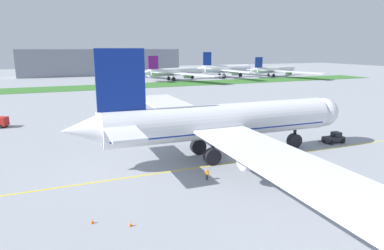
# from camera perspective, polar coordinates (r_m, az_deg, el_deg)

# --- Properties ---
(ground_plane) EXTENTS (600.00, 600.00, 0.00)m
(ground_plane) POSITION_cam_1_polar(r_m,az_deg,el_deg) (59.50, 8.06, -5.53)
(ground_plane) COLOR #9399A0
(ground_plane) RESTS_ON ground
(apron_taxi_line) EXTENTS (280.00, 0.36, 0.01)m
(apron_taxi_line) POSITION_cam_1_polar(r_m,az_deg,el_deg) (58.12, 8.91, -6.00)
(apron_taxi_line) COLOR yellow
(apron_taxi_line) RESTS_ON ground
(grass_median_strip) EXTENTS (320.00, 24.00, 0.10)m
(grass_median_strip) POSITION_cam_1_polar(r_m,az_deg,el_deg) (172.73, -12.74, 6.39)
(grass_median_strip) COLOR #38722D
(grass_median_strip) RESTS_ON ground
(airliner_foreground) EXTENTS (50.72, 78.96, 18.65)m
(airliner_foreground) POSITION_cam_1_polar(r_m,az_deg,el_deg) (57.73, 4.59, 0.51)
(airliner_foreground) COLOR white
(airliner_foreground) RESTS_ON ground
(pushback_tug) EXTENTS (6.01, 2.58, 2.15)m
(pushback_tug) POSITION_cam_1_polar(r_m,az_deg,el_deg) (73.78, 22.91, -2.02)
(pushback_tug) COLOR #26262B
(pushback_tug) RESTS_ON ground
(ground_crew_wingwalker_port) EXTENTS (0.48, 0.47, 1.63)m
(ground_crew_wingwalker_port) POSITION_cam_1_polar(r_m,az_deg,el_deg) (49.15, 2.53, -8.20)
(ground_crew_wingwalker_port) COLOR black
(ground_crew_wingwalker_port) RESTS_ON ground
(traffic_cone_near_nose) EXTENTS (0.36, 0.36, 0.58)m
(traffic_cone_near_nose) POSITION_cam_1_polar(r_m,az_deg,el_deg) (53.33, 27.67, -8.82)
(traffic_cone_near_nose) COLOR #F2590C
(traffic_cone_near_nose) RESTS_ON ground
(traffic_cone_port_wing) EXTENTS (0.36, 0.36, 0.58)m
(traffic_cone_port_wing) POSITION_cam_1_polar(r_m,az_deg,el_deg) (39.65, -16.54, -15.31)
(traffic_cone_port_wing) COLOR #F2590C
(traffic_cone_port_wing) RESTS_ON ground
(traffic_cone_starboard_wing) EXTENTS (0.36, 0.36, 0.58)m
(traffic_cone_starboard_wing) POSITION_cam_1_polar(r_m,az_deg,el_deg) (38.18, -10.36, -16.12)
(traffic_cone_starboard_wing) COLOR #F2590C
(traffic_cone_starboard_wing) RESTS_ON ground
(parked_airliner_far_centre) EXTENTS (43.52, 70.91, 14.54)m
(parked_airliner_far_centre) POSITION_cam_1_polar(r_m,az_deg,el_deg) (201.26, -3.09, 8.96)
(parked_airliner_far_centre) COLOR white
(parked_airliner_far_centre) RESTS_ON ground
(parked_airliner_far_right) EXTENTS (41.09, 63.46, 16.28)m
(parked_airliner_far_right) POSITION_cam_1_polar(r_m,az_deg,el_deg) (220.76, 5.50, 9.41)
(parked_airliner_far_right) COLOR white
(parked_airliner_far_right) RESTS_ON ground
(parked_airliner_far_outer) EXTENTS (45.45, 75.15, 13.12)m
(parked_airliner_far_outer) POSITION_cam_1_polar(r_m,az_deg,el_deg) (235.22, 13.61, 9.07)
(parked_airliner_far_outer) COLOR white
(parked_airliner_far_outer) RESTS_ON ground
(terminal_building) EXTENTS (108.38, 20.00, 18.00)m
(terminal_building) POSITION_cam_1_polar(r_m,az_deg,el_deg) (249.62, -15.00, 10.24)
(terminal_building) COLOR gray
(terminal_building) RESTS_ON ground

